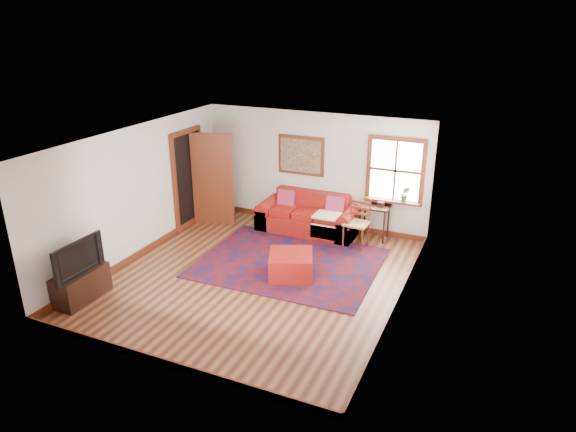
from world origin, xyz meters
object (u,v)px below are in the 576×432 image
at_px(red_leather_sofa, 308,219).
at_px(red_ottoman, 291,265).
at_px(side_table, 375,211).
at_px(ladder_back_chair, 358,221).
at_px(media_cabinet, 81,285).

xyz_separation_m(red_leather_sofa, red_ottoman, (0.48, -2.06, -0.06)).
xyz_separation_m(red_leather_sofa, side_table, (1.39, 0.18, 0.33)).
bearing_deg(red_ottoman, red_leather_sofa, 81.10).
distance_m(red_leather_sofa, red_ottoman, 2.12).
height_order(side_table, ladder_back_chair, ladder_back_chair).
bearing_deg(side_table, red_leather_sofa, -172.70).
relative_size(side_table, ladder_back_chair, 0.74).
distance_m(ladder_back_chair, media_cabinet, 5.23).
bearing_deg(red_ottoman, side_table, 45.80).
height_order(red_leather_sofa, ladder_back_chair, ladder_back_chair).
distance_m(side_table, ladder_back_chair, 0.53).
bearing_deg(red_ottoman, media_cabinet, -165.00).
bearing_deg(media_cabinet, ladder_back_chair, 48.03).
relative_size(red_ottoman, ladder_back_chair, 0.78).
relative_size(red_leather_sofa, red_ottoman, 2.79).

